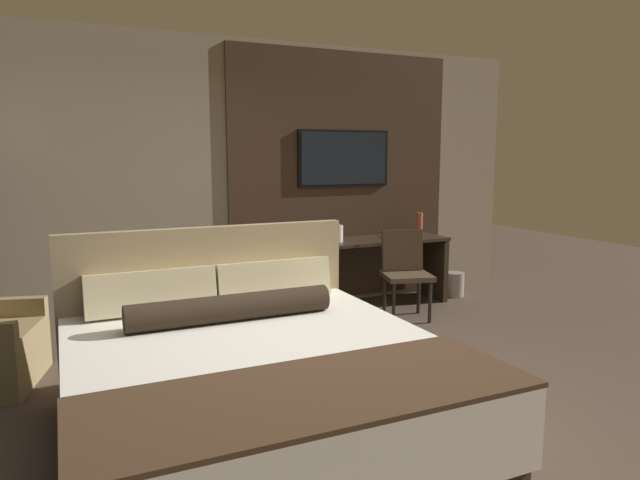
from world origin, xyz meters
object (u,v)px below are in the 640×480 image
(bed, at_px, (255,386))
(vase_short, at_px, (337,234))
(desk_chair, at_px, (405,266))
(waste_bin, at_px, (454,284))
(book, at_px, (317,241))
(vase_tall, at_px, (419,224))
(tv, at_px, (344,158))
(desk, at_px, (353,260))

(bed, height_order, vase_short, bed)
(desk_chair, height_order, waste_bin, desk_chair)
(desk_chair, distance_m, book, 0.93)
(vase_tall, xyz_separation_m, waste_bin, (0.49, -0.04, -0.73))
(vase_tall, bearing_deg, tv, 159.97)
(bed, bearing_deg, desk_chair, 40.08)
(bed, xyz_separation_m, vase_short, (1.69, 2.35, 0.48))
(vase_tall, bearing_deg, desk_chair, -135.45)
(desk, bearing_deg, desk_chair, -63.22)
(tv, distance_m, desk_chair, 1.38)
(desk, xyz_separation_m, tv, (0.00, 0.23, 1.09))
(vase_short, bearing_deg, desk_chair, -42.62)
(book, bearing_deg, vase_tall, -1.01)
(bed, relative_size, vase_tall, 8.42)
(bed, height_order, waste_bin, bed)
(vase_short, distance_m, book, 0.22)
(tv, relative_size, book, 4.76)
(bed, relative_size, tv, 2.02)
(bed, distance_m, waste_bin, 3.99)
(tv, relative_size, vase_short, 6.11)
(desk, relative_size, waste_bin, 7.50)
(vase_tall, height_order, book, vase_tall)
(desk_chair, height_order, vase_tall, vase_tall)
(desk, bearing_deg, vase_short, -160.84)
(desk_chair, relative_size, waste_bin, 3.17)
(desk_chair, xyz_separation_m, waste_bin, (1.01, 0.47, -0.39))
(book, relative_size, waste_bin, 0.82)
(desk_chair, bearing_deg, bed, -123.90)
(bed, distance_m, tv, 3.53)
(waste_bin, bearing_deg, desk, 175.57)
(tv, xyz_separation_m, waste_bin, (1.30, -0.33, -1.47))
(vase_short, bearing_deg, bed, -125.61)
(bed, height_order, book, bed)
(bed, xyz_separation_m, desk, (1.93, 2.44, 0.17))
(desk, xyz_separation_m, vase_short, (-0.24, -0.08, 0.31))
(vase_short, relative_size, waste_bin, 0.64)
(tv, bearing_deg, vase_short, -127.45)
(bed, xyz_separation_m, book, (1.48, 2.40, 0.41))
(waste_bin, bearing_deg, tv, 165.64)
(tv, height_order, vase_short, tv)
(tv, bearing_deg, vase_tall, -20.03)
(vase_tall, distance_m, waste_bin, 0.88)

